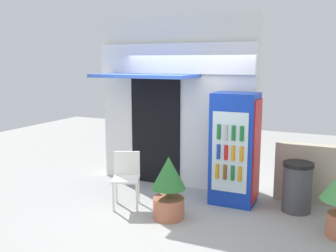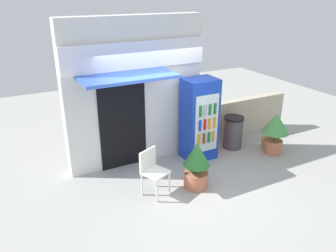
% 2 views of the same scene
% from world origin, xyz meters
% --- Properties ---
extents(ground, '(16.00, 16.00, 0.00)m').
position_xyz_m(ground, '(0.00, 0.00, 0.00)').
color(ground, '#A3A39E').
extents(storefront_building, '(3.08, 1.25, 3.21)m').
position_xyz_m(storefront_building, '(-0.37, 1.37, 1.64)').
color(storefront_building, silver).
rests_on(storefront_building, ground).
extents(drink_cooler, '(0.75, 0.65, 1.88)m').
position_xyz_m(drink_cooler, '(0.96, 0.81, 0.94)').
color(drink_cooler, '#1438B2').
rests_on(drink_cooler, ground).
extents(plastic_chair, '(0.57, 0.56, 0.90)m').
position_xyz_m(plastic_chair, '(-0.63, -0.06, 0.54)').
color(plastic_chair, white).
rests_on(plastic_chair, ground).
extents(potted_plant_near_shop, '(0.52, 0.52, 0.97)m').
position_xyz_m(potted_plant_near_shop, '(0.23, -0.26, 0.52)').
color(potted_plant_near_shop, '#BC6B4C').
rests_on(potted_plant_near_shop, ground).
extents(trash_bin, '(0.48, 0.48, 0.81)m').
position_xyz_m(trash_bin, '(1.99, 0.85, 0.41)').
color(trash_bin, '#47474C').
rests_on(trash_bin, ground).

